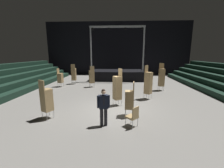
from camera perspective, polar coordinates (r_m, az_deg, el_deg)
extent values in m
cube|color=slate|center=(8.66, 0.97, -10.01)|extent=(22.00, 30.00, 0.10)
cube|color=black|center=(23.06, 2.23, 13.72)|extent=(22.00, 0.30, 8.00)
cube|color=black|center=(12.34, -37.12, -4.46)|extent=(0.75, 24.00, 0.45)
cube|color=black|center=(18.48, 2.00, 3.59)|extent=(6.44, 3.58, 1.14)
cylinder|color=#9EA0A8|center=(17.07, -8.29, 13.12)|extent=(0.16, 0.16, 4.98)
cylinder|color=#9EA0A8|center=(16.98, 12.32, 12.99)|extent=(0.16, 0.16, 4.98)
cube|color=#9EA0A8|center=(17.02, 2.06, 21.67)|extent=(6.14, 0.20, 0.20)
cylinder|color=black|center=(17.24, -7.65, 20.71)|extent=(0.18, 0.18, 0.22)
cylinder|color=black|center=(17.02, -1.21, 20.92)|extent=(0.18, 0.18, 0.22)
cylinder|color=black|center=(17.00, 5.32, 20.89)|extent=(0.18, 0.18, 0.22)
cylinder|color=black|center=(17.16, 11.79, 20.62)|extent=(0.18, 0.18, 0.22)
cylinder|color=black|center=(6.59, -2.50, -12.79)|extent=(0.15, 0.15, 0.83)
cylinder|color=black|center=(6.57, -4.09, -12.91)|extent=(0.15, 0.15, 0.83)
cube|color=silver|center=(6.26, -3.28, -7.14)|extent=(0.20, 0.14, 0.59)
cube|color=black|center=(6.32, -3.37, -6.97)|extent=(0.45, 0.33, 0.59)
cube|color=black|center=(6.19, -3.21, -6.68)|extent=(0.06, 0.03, 0.38)
cylinder|color=black|center=(6.35, -1.26, -6.74)|extent=(0.12, 0.12, 0.54)
cylinder|color=black|center=(6.28, -5.50, -7.00)|extent=(0.12, 0.12, 0.54)
sphere|color=#DBAD89|center=(6.19, -3.41, -3.18)|extent=(0.19, 0.19, 0.19)
sphere|color=black|center=(6.18, -3.42, -2.71)|extent=(0.16, 0.16, 0.16)
cylinder|color=#B2B5BA|center=(13.39, 19.69, -1.77)|extent=(0.02, 0.02, 0.40)
cylinder|color=#B2B5BA|center=(13.27, 18.14, -1.78)|extent=(0.02, 0.02, 0.40)
cylinder|color=#B2B5BA|center=(13.74, 19.19, -1.40)|extent=(0.02, 0.02, 0.40)
cylinder|color=#B2B5BA|center=(13.63, 17.67, -1.41)|extent=(0.02, 0.02, 0.40)
cube|color=#A38456|center=(13.46, 18.74, -0.58)|extent=(0.45, 0.45, 0.08)
cube|color=#A38456|center=(13.44, 18.76, -0.23)|extent=(0.45, 0.45, 0.08)
cube|color=#A38456|center=(13.42, 18.78, 0.13)|extent=(0.45, 0.45, 0.08)
cube|color=#A38456|center=(13.41, 18.81, 0.48)|extent=(0.45, 0.45, 0.08)
cube|color=#A38456|center=(13.39, 18.83, 0.84)|extent=(0.45, 0.45, 0.08)
cube|color=#A38456|center=(13.38, 18.86, 1.20)|extent=(0.45, 0.45, 0.08)
cube|color=#A38456|center=(13.36, 18.88, 1.56)|extent=(0.45, 0.45, 0.08)
cube|color=#A38456|center=(13.35, 18.90, 1.91)|extent=(0.45, 0.45, 0.08)
cube|color=#A38456|center=(13.34, 18.93, 2.27)|extent=(0.45, 0.45, 0.08)
cube|color=#A38456|center=(13.32, 18.95, 2.64)|extent=(0.45, 0.45, 0.08)
cube|color=#A38456|center=(13.31, 18.97, 3.00)|extent=(0.45, 0.45, 0.08)
cube|color=#A38456|center=(13.30, 19.00, 3.36)|extent=(0.45, 0.45, 0.08)
cube|color=#A38456|center=(13.29, 19.02, 3.72)|extent=(0.45, 0.45, 0.08)
cube|color=#A38456|center=(13.28, 19.05, 4.08)|extent=(0.45, 0.45, 0.08)
cube|color=#A38456|center=(13.27, 19.07, 4.45)|extent=(0.45, 0.45, 0.08)
cube|color=#A38456|center=(13.26, 19.09, 4.81)|extent=(0.45, 0.45, 0.08)
cube|color=#A38456|center=(13.25, 19.12, 5.18)|extent=(0.45, 0.45, 0.08)
cube|color=#A38456|center=(13.24, 19.14, 5.54)|extent=(0.45, 0.45, 0.08)
cube|color=#A38456|center=(13.40, 18.96, 6.79)|extent=(0.41, 0.06, 0.46)
cylinder|color=#B2B5BA|center=(8.87, 1.54, -7.73)|extent=(0.02, 0.02, 0.40)
cylinder|color=#B2B5BA|center=(9.19, 0.44, -7.03)|extent=(0.02, 0.02, 0.40)
cylinder|color=#B2B5BA|center=(9.05, 3.70, -7.37)|extent=(0.02, 0.02, 0.40)
cylinder|color=#B2B5BA|center=(9.36, 2.54, -6.70)|extent=(0.02, 0.02, 0.40)
cube|color=#A38456|center=(9.04, 2.07, -5.75)|extent=(0.60, 0.60, 0.08)
cube|color=#A38456|center=(9.02, 2.07, -5.23)|extent=(0.60, 0.60, 0.08)
cube|color=#A38456|center=(8.99, 2.07, -4.71)|extent=(0.60, 0.60, 0.08)
cube|color=#A38456|center=(8.97, 2.08, -4.19)|extent=(0.60, 0.60, 0.08)
cube|color=#A38456|center=(8.95, 2.08, -3.67)|extent=(0.60, 0.60, 0.08)
cube|color=#A38456|center=(8.92, 2.09, -3.14)|extent=(0.60, 0.60, 0.08)
cube|color=#A38456|center=(8.90, 2.09, -2.61)|extent=(0.60, 0.60, 0.08)
cube|color=#A38456|center=(8.88, 2.09, -2.08)|extent=(0.60, 0.60, 0.08)
cube|color=#A38456|center=(8.86, 2.10, -1.55)|extent=(0.60, 0.60, 0.08)
cube|color=#A38456|center=(8.84, 2.10, -1.01)|extent=(0.60, 0.60, 0.08)
cube|color=#A38456|center=(8.83, 2.11, -0.47)|extent=(0.60, 0.60, 0.08)
cube|color=#A38456|center=(8.81, 2.11, 0.07)|extent=(0.60, 0.60, 0.08)
cube|color=#A38456|center=(8.79, 2.12, 0.61)|extent=(0.60, 0.60, 0.08)
cube|color=#A38456|center=(8.78, 2.12, 1.16)|extent=(0.60, 0.60, 0.08)
cube|color=#A38456|center=(8.76, 2.12, 1.70)|extent=(0.60, 0.60, 0.08)
cube|color=#A38456|center=(8.75, 2.13, 2.25)|extent=(0.60, 0.60, 0.08)
cube|color=#A38456|center=(8.73, 2.13, 2.80)|extent=(0.60, 0.60, 0.08)
cube|color=#A38456|center=(8.79, 3.27, 4.64)|extent=(0.24, 0.38, 0.46)
cylinder|color=#B2B5BA|center=(8.26, -23.49, -10.22)|extent=(0.02, 0.02, 0.40)
cylinder|color=#B2B5BA|center=(7.97, -21.94, -10.91)|extent=(0.02, 0.02, 0.40)
cylinder|color=#B2B5BA|center=(8.08, -25.76, -10.92)|extent=(0.02, 0.02, 0.40)
cylinder|color=#B2B5BA|center=(7.78, -24.26, -11.66)|extent=(0.02, 0.02, 0.40)
cube|color=#A38456|center=(7.93, -24.00, -9.30)|extent=(0.60, 0.60, 0.08)
cube|color=#A38456|center=(7.91, -24.05, -8.72)|extent=(0.60, 0.60, 0.08)
cube|color=#A38456|center=(7.88, -24.11, -8.14)|extent=(0.60, 0.60, 0.08)
cube|color=#A38456|center=(7.85, -24.16, -7.55)|extent=(0.60, 0.60, 0.08)
cube|color=#A38456|center=(7.83, -24.21, -6.96)|extent=(0.60, 0.60, 0.08)
cube|color=#A38456|center=(7.80, -24.26, -6.37)|extent=(0.60, 0.60, 0.08)
cube|color=#A38456|center=(7.78, -24.31, -5.77)|extent=(0.60, 0.60, 0.08)
cube|color=#A38456|center=(7.75, -24.36, -5.17)|extent=(0.60, 0.60, 0.08)
cube|color=#A38456|center=(7.73, -24.42, -4.57)|extent=(0.60, 0.60, 0.08)
cube|color=#A38456|center=(7.71, -24.47, -3.96)|extent=(0.60, 0.60, 0.08)
cube|color=#A38456|center=(7.69, -24.52, -3.35)|extent=(0.60, 0.60, 0.08)
cube|color=#A38456|center=(7.67, -24.58, -2.74)|extent=(0.60, 0.60, 0.08)
cube|color=#A38456|center=(7.65, -24.63, -2.12)|extent=(0.60, 0.60, 0.08)
cube|color=#A38456|center=(7.50, -26.05, -0.37)|extent=(0.38, 0.25, 0.46)
cylinder|color=#B2B5BA|center=(10.76, 15.22, -4.67)|extent=(0.02, 0.02, 0.40)
cylinder|color=#B2B5BA|center=(10.43, 14.27, -5.13)|extent=(0.02, 0.02, 0.40)
cylinder|color=#B2B5BA|center=(10.92, 13.44, -4.33)|extent=(0.02, 0.02, 0.40)
cylinder|color=#B2B5BA|center=(10.60, 12.45, -4.77)|extent=(0.02, 0.02, 0.40)
cube|color=#A38456|center=(10.61, 13.91, -3.46)|extent=(0.62, 0.62, 0.08)
cube|color=#A38456|center=(10.59, 13.93, -3.02)|extent=(0.62, 0.62, 0.08)
cube|color=#A38456|center=(10.57, 13.95, -2.57)|extent=(0.62, 0.62, 0.08)
cube|color=#A38456|center=(10.55, 13.97, -2.12)|extent=(0.62, 0.62, 0.08)
cube|color=#A38456|center=(10.53, 14.00, -1.67)|extent=(0.62, 0.62, 0.08)
cube|color=#A38456|center=(10.51, 14.02, -1.22)|extent=(0.62, 0.62, 0.08)
cube|color=#A38456|center=(10.50, 14.04, -0.77)|extent=(0.62, 0.62, 0.08)
cube|color=#A38456|center=(10.48, 14.06, -0.32)|extent=(0.62, 0.62, 0.08)
cube|color=#A38456|center=(10.46, 14.09, 0.14)|extent=(0.62, 0.62, 0.08)
cube|color=#A38456|center=(10.45, 14.11, 0.60)|extent=(0.62, 0.62, 0.08)
cube|color=#A38456|center=(10.43, 14.13, 1.06)|extent=(0.62, 0.62, 0.08)
cube|color=#A38456|center=(10.42, 14.16, 1.52)|extent=(0.62, 0.62, 0.08)
cube|color=#A38456|center=(10.40, 14.18, 1.98)|extent=(0.62, 0.62, 0.08)
cube|color=#A38456|center=(10.39, 14.20, 2.44)|extent=(0.62, 0.62, 0.08)
cube|color=#A38456|center=(10.38, 14.23, 2.90)|extent=(0.62, 0.62, 0.08)
cube|color=#A38456|center=(10.36, 14.25, 3.37)|extent=(0.62, 0.62, 0.08)
cube|color=#A38456|center=(10.35, 14.27, 3.83)|extent=(0.62, 0.62, 0.08)
cube|color=#A38456|center=(10.34, 14.30, 4.30)|extent=(0.62, 0.62, 0.08)
cube|color=#A38456|center=(10.40, 13.42, 5.89)|extent=(0.29, 0.35, 0.46)
cylinder|color=#B2B5BA|center=(15.22, -18.55, -0.15)|extent=(0.02, 0.02, 0.40)
cylinder|color=#B2B5BA|center=(14.90, -19.24, -0.44)|extent=(0.02, 0.02, 0.40)
cylinder|color=#B2B5BA|center=(15.41, -19.78, -0.09)|extent=(0.02, 0.02, 0.40)
cylinder|color=#B2B5BA|center=(15.09, -20.50, -0.38)|extent=(0.02, 0.02, 0.40)
cube|color=#A38456|center=(15.11, -19.58, 0.64)|extent=(0.49, 0.49, 0.08)
cube|color=#A38456|center=(15.09, -19.60, 0.96)|extent=(0.49, 0.49, 0.08)
cube|color=#A38456|center=(15.08, -19.62, 1.27)|extent=(0.49, 0.49, 0.08)
cube|color=#A38456|center=(15.06, -19.65, 1.59)|extent=(0.49, 0.49, 0.08)
cube|color=#A38456|center=(15.05, -19.67, 1.91)|extent=(0.49, 0.49, 0.08)
cube|color=#A38456|center=(15.04, -19.69, 2.23)|extent=(0.49, 0.49, 0.08)
cube|color=#A38456|center=(15.02, -19.71, 2.55)|extent=(0.49, 0.49, 0.08)
cube|color=#A38456|center=(15.01, -19.73, 2.87)|extent=(0.49, 0.49, 0.08)
cube|color=#A38456|center=(15.00, -19.75, 3.19)|extent=(0.49, 0.49, 0.08)
cube|color=#A38456|center=(14.99, -19.78, 3.51)|extent=(0.49, 0.49, 0.08)
cube|color=#A38456|center=(14.98, -19.80, 3.83)|extent=(0.49, 0.49, 0.08)
cube|color=#A38456|center=(15.05, -20.52, 4.86)|extent=(0.10, 0.41, 0.46)
cylinder|color=#B2B5BA|center=(7.52, 5.25, -11.43)|extent=(0.02, 0.02, 0.40)
cylinder|color=#B2B5BA|center=(7.87, 5.39, -10.36)|extent=(0.02, 0.02, 0.40)
cylinder|color=#B2B5BA|center=(7.52, 8.20, -11.52)|extent=(0.02, 0.02, 0.40)
cylinder|color=#B2B5BA|center=(7.87, 8.20, -10.44)|extent=(0.02, 0.02, 0.40)
cube|color=#A38456|center=(7.60, 6.80, -9.24)|extent=(0.48, 0.48, 0.08)
cube|color=#A38456|center=(7.57, 6.82, -8.64)|extent=(0.48, 0.48, 0.08)
cube|color=#A38456|center=(7.54, 6.83, -8.03)|extent=(0.48, 0.48, 0.08)
cube|color=#A38456|center=(7.52, 6.85, -7.42)|extent=(0.48, 0.48, 0.08)
cube|color=#A38456|center=(7.49, 6.86, -6.81)|extent=(0.48, 0.48, 0.08)
cube|color=#A38456|center=(7.46, 6.88, -6.19)|extent=(0.48, 0.48, 0.08)
cube|color=#A38456|center=(7.44, 6.90, -5.57)|extent=(0.48, 0.48, 0.08)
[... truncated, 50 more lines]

